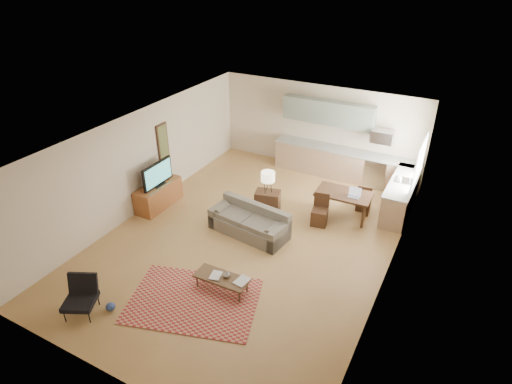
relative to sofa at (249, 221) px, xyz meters
The scene contains 25 objects.
room 1.01m from the sofa, 52.18° to the right, with size 9.00×9.00×9.00m.
kitchen_counter_back 4.14m from the sofa, 75.58° to the left, with size 4.26×0.64×0.92m, color tan, non-canonical shape.
kitchen_counter_right 4.17m from the sofa, 42.76° to the left, with size 0.64×2.26×0.92m, color tan, non-canonical shape.
kitchen_range 4.54m from the sofa, 62.01° to the left, with size 0.62×0.62×0.90m, color #A5A8AD.
kitchen_microwave 4.71m from the sofa, 62.13° to the left, with size 0.62×0.40×0.35m, color #A5A8AD.
upper_cabinets 4.48m from the sofa, 84.08° to the left, with size 2.80×0.34×0.70m, color gray.
window_right 4.55m from the sofa, 40.10° to the left, with size 0.02×1.40×1.05m, color white.
wall_art_left 3.38m from the sofa, 166.65° to the left, with size 0.06×0.42×1.10m, color olive, non-canonical shape.
triptych 4.52m from the sofa, 89.58° to the left, with size 1.70×0.04×0.50m, color beige, non-canonical shape.
rug 2.63m from the sofa, 86.45° to the right, with size 2.54×1.76×0.02m, color maroon.
sofa is the anchor object (origin of this frame).
coffee_table 2.12m from the sofa, 76.43° to the right, with size 1.14×0.45×0.35m, color #48321D, non-canonical shape.
book_a 2.12m from the sofa, 82.70° to the right, with size 0.27×0.33×0.03m, color maroon.
book_b 2.12m from the sofa, 67.47° to the right, with size 0.28×0.36×0.02m, color navy.
vase 2.09m from the sofa, 73.73° to the right, with size 0.17×0.17×0.16m, color black.
armchair 4.18m from the sofa, 111.71° to the right, with size 0.66×0.66×0.75m, color black, non-canonical shape.
tv_credenza 2.82m from the sofa, behind, with size 0.55×1.43×0.66m, color brown, non-canonical shape.
tv 2.84m from the sofa, behind, with size 0.11×1.10×0.66m, color black, non-canonical shape.
console_table 0.93m from the sofa, 86.96° to the left, with size 0.63×0.42×0.74m, color #352014, non-canonical shape.
table_lamp 1.15m from the sofa, 86.96° to the left, with size 0.36×0.36×0.59m, color beige, non-canonical shape.
dining_table 2.57m from the sofa, 45.74° to the left, with size 1.41×0.81×0.71m, color #352014, non-canonical shape.
dining_chair_near 1.85m from the sofa, 41.12° to the left, with size 0.39×0.41×0.82m, color #352014, non-canonical shape.
dining_chair_far 3.30m from the sofa, 48.32° to the left, with size 0.38×0.39×0.79m, color #352014, non-canonical shape.
laptop 2.75m from the sofa, 40.08° to the left, with size 0.30×0.23×0.23m, color #A5A8AD, non-canonical shape.
soap_bottle 4.09m from the sofa, 42.77° to the left, with size 0.10×0.10×0.19m, color beige.
Camera 1 is at (4.15, -7.50, 6.13)m, focal length 30.00 mm.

